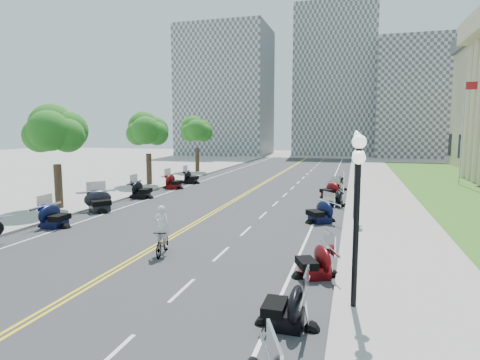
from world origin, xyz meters
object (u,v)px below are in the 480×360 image
(motorcycle_n_3, at_px, (286,303))
(bicycle, at_px, (162,242))
(flagpole, at_px, (462,132))
(cyclist_rider, at_px, (162,208))

(motorcycle_n_3, distance_m, bicycle, 7.61)
(flagpole, distance_m, cyclist_rider, 31.93)
(flagpole, bearing_deg, motorcycle_n_3, -109.49)
(cyclist_rider, bearing_deg, bicycle, -0.00)
(motorcycle_n_3, height_order, bicycle, motorcycle_n_3)
(motorcycle_n_3, relative_size, cyclist_rider, 1.04)
(bicycle, bearing_deg, motorcycle_n_3, -50.05)
(motorcycle_n_3, bearing_deg, flagpole, 160.21)
(flagpole, relative_size, bicycle, 5.38)
(bicycle, bearing_deg, flagpole, 45.42)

